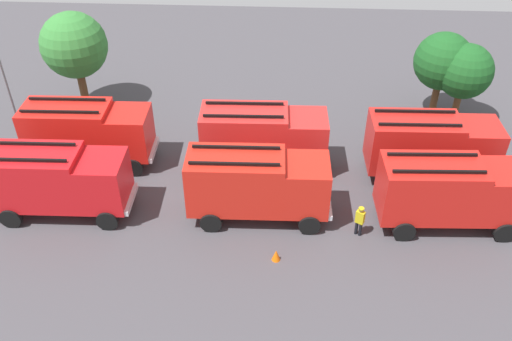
{
  "coord_description": "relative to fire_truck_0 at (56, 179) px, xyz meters",
  "views": [
    {
      "loc": [
        1.29,
        -23.05,
        18.74
      ],
      "look_at": [
        0.0,
        0.0,
        1.4
      ],
      "focal_mm": 37.88,
      "sensor_mm": 36.0,
      "label": 1
    }
  ],
  "objects": [
    {
      "name": "fire_truck_2",
      "position": [
        19.57,
        0.18,
        0.0
      ],
      "size": [
        7.29,
        2.99,
        3.88
      ],
      "rotation": [
        0.0,
        0.0,
        0.04
      ],
      "color": "red",
      "rests_on": "ground"
    },
    {
      "name": "fire_truck_3",
      "position": [
        0.24,
        4.47,
        0.0
      ],
      "size": [
        7.26,
        2.89,
        3.88
      ],
      "rotation": [
        0.0,
        0.0,
        0.02
      ],
      "color": "red",
      "rests_on": "ground"
    },
    {
      "name": "ground_plane",
      "position": [
        9.93,
        2.27,
        -2.15
      ],
      "size": [
        56.84,
        56.84,
        0.0
      ],
      "primitive_type": "plane",
      "color": "#423F44"
    },
    {
      "name": "fire_truck_4",
      "position": [
        10.2,
        4.56,
        0.0
      ],
      "size": [
        7.26,
        2.9,
        3.88
      ],
      "rotation": [
        0.0,
        0.0,
        0.03
      ],
      "color": "red",
      "rests_on": "ground"
    },
    {
      "name": "traffic_cone_2",
      "position": [
        11.16,
        -2.84,
        -1.86
      ],
      "size": [
        0.42,
        0.42,
        0.59
      ],
      "primitive_type": "cone",
      "color": "#F2600C",
      "rests_on": "ground"
    },
    {
      "name": "tree_1",
      "position": [
        21.25,
        11.16,
        1.67
      ],
      "size": [
        3.66,
        3.66,
        5.68
      ],
      "color": "brown",
      "rests_on": "ground"
    },
    {
      "name": "fire_truck_0",
      "position": [
        0.0,
        0.0,
        0.0
      ],
      "size": [
        7.25,
        2.87,
        3.88
      ],
      "rotation": [
        0.0,
        0.0,
        0.02
      ],
      "color": "red",
      "rests_on": "ground"
    },
    {
      "name": "firefighter_0",
      "position": [
        15.19,
        -0.88,
        -1.19
      ],
      "size": [
        0.48,
        0.42,
        1.72
      ],
      "rotation": [
        0.0,
        0.0,
        4.18
      ],
      "color": "black",
      "rests_on": "ground"
    },
    {
      "name": "firefighter_2",
      "position": [
        11.07,
        2.35,
        -1.13
      ],
      "size": [
        0.44,
        0.48,
        1.81
      ],
      "rotation": [
        0.0,
        0.0,
        2.5
      ],
      "color": "black",
      "rests_on": "ground"
    },
    {
      "name": "fire_truck_5",
      "position": [
        19.45,
        4.22,
        0.0
      ],
      "size": [
        7.25,
        2.89,
        3.88
      ],
      "rotation": [
        0.0,
        0.0,
        0.02
      ],
      "color": "red",
      "rests_on": "ground"
    },
    {
      "name": "firefighter_1",
      "position": [
        2.06,
        7.38,
        -1.23
      ],
      "size": [
        0.47,
        0.46,
        1.66
      ],
      "rotation": [
        0.0,
        0.0,
        0.86
      ],
      "color": "black",
      "rests_on": "ground"
    },
    {
      "name": "traffic_cone_1",
      "position": [
        0.59,
        2.54,
        -1.79
      ],
      "size": [
        0.51,
        0.51,
        0.73
      ],
      "primitive_type": "cone",
      "color": "#F2600C",
      "rests_on": "ground"
    },
    {
      "name": "tree_2",
      "position": [
        22.44,
        10.28,
        1.45
      ],
      "size": [
        3.45,
        3.45,
        5.35
      ],
      "color": "brown",
      "rests_on": "ground"
    },
    {
      "name": "lamppost",
      "position": [
        -5.49,
        7.53,
        2.1
      ],
      "size": [
        0.36,
        0.36,
        7.35
      ],
      "color": "slate",
      "rests_on": "ground"
    },
    {
      "name": "fire_truck_1",
      "position": [
        10.09,
        0.24,
        0.0
      ],
      "size": [
        7.24,
        2.86,
        3.88
      ],
      "rotation": [
        0.0,
        0.0,
        0.02
      ],
      "color": "red",
      "rests_on": "ground"
    },
    {
      "name": "tree_0",
      "position": [
        -2.22,
        10.9,
        2.28
      ],
      "size": [
        4.25,
        4.25,
        6.58
      ],
      "color": "brown",
      "rests_on": "ground"
    },
    {
      "name": "traffic_cone_0",
      "position": [
        8.93,
        2.29,
        -1.83
      ],
      "size": [
        0.45,
        0.45,
        0.64
      ],
      "primitive_type": "cone",
      "color": "#F2600C",
      "rests_on": "ground"
    }
  ]
}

